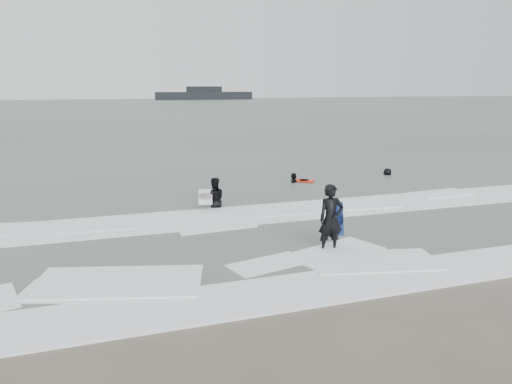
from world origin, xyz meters
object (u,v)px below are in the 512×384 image
object	(u,v)px
surfer_right_near	(294,183)
surfer_wading	(214,209)
surfer_right_far	(387,176)
vessel_horizon	(204,95)
surfer_centre	(330,252)

from	to	relation	value
surfer_right_near	surfer_wading	bearing A→B (deg)	-12.47
surfer_wading	surfer_right_far	distance (m)	10.82
surfer_wading	vessel_horizon	distance (m)	142.79
surfer_wading	surfer_centre	bearing A→B (deg)	110.92
surfer_wading	surfer_right_far	bearing A→B (deg)	-155.53
surfer_right_near	vessel_horizon	world-z (taller)	vessel_horizon
surfer_centre	surfer_right_near	world-z (taller)	surfer_centre
surfer_right_far	vessel_horizon	distance (m)	137.06
surfer_wading	surfer_right_near	xyz separation A→B (m)	(4.74, 3.66, 0.00)
surfer_centre	surfer_right_near	xyz separation A→B (m)	(2.84, 9.52, 0.00)
surfer_right_near	surfer_right_far	bearing A→B (deg)	133.34
surfer_right_near	vessel_horizon	xyz separation A→B (m)	(25.51, 135.88, 1.52)
surfer_wading	surfer_right_near	bearing A→B (deg)	-139.46
surfer_centre	surfer_right_far	world-z (taller)	surfer_centre
surfer_wading	surfer_right_near	distance (m)	5.99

